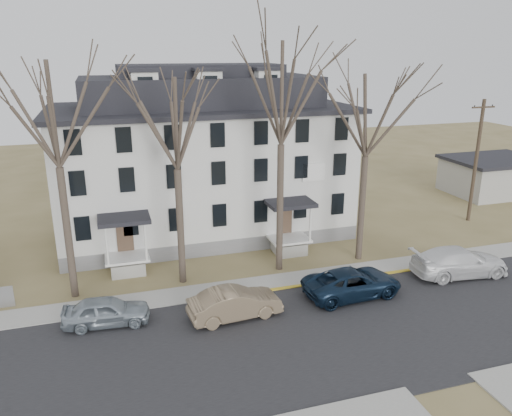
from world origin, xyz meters
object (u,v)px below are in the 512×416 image
object	(u,v)px
tree_far_left	(52,107)
utility_pole_far	(476,160)
tree_mid_right	(368,110)
car_tan	(235,304)
tree_mid_left	(175,117)
car_navy	(352,283)
tree_center	(282,86)
bicycle_left	(129,262)
car_silver	(106,312)
car_white	(459,262)
boarding_house	(203,160)

from	to	relation	value
tree_far_left	utility_pole_far	size ratio (longest dim) A/B	1.44
tree_mid_right	car_tan	bearing A→B (deg)	-152.96
tree_mid_right	utility_pole_far	size ratio (longest dim) A/B	1.34
tree_mid_left	car_navy	size ratio (longest dim) A/B	2.32
tree_center	bicycle_left	world-z (taller)	tree_center
tree_mid_left	car_silver	size ratio (longest dim) A/B	3.02
tree_far_left	bicycle_left	xyz separation A→B (m)	(3.12, 2.82, -9.92)
tree_far_left	car_navy	distance (m)	18.08
utility_pole_far	car_white	distance (m)	11.86
car_navy	car_white	xyz separation A→B (m)	(7.37, 0.48, 0.09)
tree_mid_left	car_tan	world-z (taller)	tree_mid_left
bicycle_left	tree_mid_right	bearing A→B (deg)	-82.86
tree_mid_right	bicycle_left	distance (m)	17.29
car_silver	car_white	world-z (taller)	car_white
car_white	tree_mid_right	bearing A→B (deg)	53.05
tree_mid_right	car_tan	size ratio (longest dim) A/B	2.70
tree_mid_right	tree_center	bearing A→B (deg)	180.00
car_navy	utility_pole_far	bearing A→B (deg)	-62.72
car_tan	car_navy	xyz separation A→B (m)	(6.77, 0.38, -0.02)
tree_far_left	utility_pole_far	world-z (taller)	tree_far_left
tree_far_left	car_navy	world-z (taller)	tree_far_left
tree_center	car_tan	distance (m)	12.14
tree_mid_left	car_navy	xyz separation A→B (m)	(8.64, -4.54, -8.84)
utility_pole_far	car_white	size ratio (longest dim) A/B	1.62
boarding_house	car_silver	xyz separation A→B (m)	(-7.36, -11.85, -4.66)
tree_far_left	tree_center	distance (m)	12.02
tree_mid_right	car_tan	world-z (taller)	tree_mid_right
boarding_house	bicycle_left	size ratio (longest dim) A/B	12.77
boarding_house	tree_center	xyz separation A→B (m)	(3.00, -8.15, 5.71)
utility_pole_far	car_navy	world-z (taller)	utility_pole_far
car_white	tree_far_left	bearing A→B (deg)	84.55
tree_center	car_navy	size ratio (longest dim) A/B	2.68
car_tan	utility_pole_far	bearing A→B (deg)	-72.22
tree_mid_left	car_navy	world-z (taller)	tree_mid_left
tree_center	bicycle_left	bearing A→B (deg)	162.37
tree_far_left	tree_mid_right	world-z (taller)	tree_far_left
tree_center	utility_pole_far	xyz separation A→B (m)	(17.50, 4.20, -6.18)
utility_pole_far	car_navy	distance (m)	17.73
boarding_house	tree_far_left	size ratio (longest dim) A/B	1.52
tree_mid_left	car_silver	xyz separation A→B (m)	(-4.36, -3.70, -8.88)
utility_pole_far	car_white	xyz separation A→B (m)	(-7.48, -8.26, -4.05)
tree_center	car_silver	xyz separation A→B (m)	(-10.36, -3.70, -10.37)
car_navy	tree_mid_right	bearing A→B (deg)	-35.36
boarding_house	car_silver	size ratio (longest dim) A/B	4.94
utility_pole_far	bicycle_left	xyz separation A→B (m)	(-26.38, -1.38, -4.48)
car_white	car_silver	bearing A→B (deg)	93.97
tree_far_left	car_silver	distance (m)	10.44
tree_far_left	boarding_house	bearing A→B (deg)	42.18
car_navy	bicycle_left	xyz separation A→B (m)	(-11.53, 7.36, -0.33)
boarding_house	tree_mid_left	distance (m)	9.66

